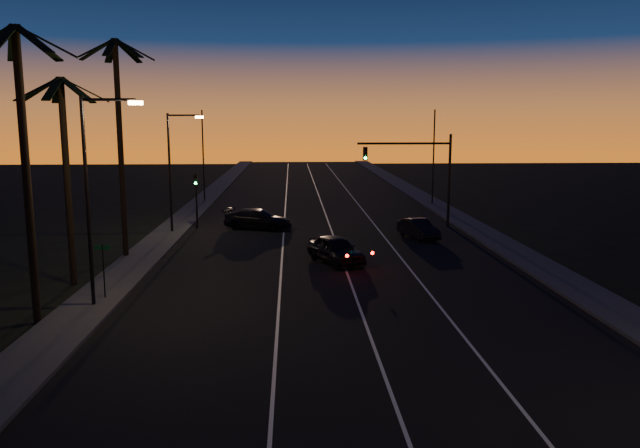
{
  "coord_description": "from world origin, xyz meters",
  "views": [
    {
      "loc": [
        -2.4,
        -6.43,
        8.02
      ],
      "look_at": [
        -0.99,
        24.38,
        2.87
      ],
      "focal_mm": 35.0,
      "sensor_mm": 36.0,
      "label": 1
    }
  ],
  "objects_px": {
    "signal_mast": "(419,164)",
    "right_car": "(418,229)",
    "lead_car": "(336,250)",
    "cross_car": "(258,219)"
  },
  "relations": [
    {
      "from": "lead_car",
      "to": "right_car",
      "type": "height_order",
      "value": "lead_car"
    },
    {
      "from": "signal_mast",
      "to": "lead_car",
      "type": "relative_size",
      "value": 1.34
    },
    {
      "from": "lead_car",
      "to": "cross_car",
      "type": "bearing_deg",
      "value": 113.59
    },
    {
      "from": "signal_mast",
      "to": "lead_car",
      "type": "xyz_separation_m",
      "value": [
        -7.06,
        -11.96,
        -4.0
      ]
    },
    {
      "from": "signal_mast",
      "to": "right_car",
      "type": "bearing_deg",
      "value": -100.5
    },
    {
      "from": "lead_car",
      "to": "right_car",
      "type": "bearing_deg",
      "value": 49.53
    },
    {
      "from": "right_car",
      "to": "signal_mast",
      "type": "bearing_deg",
      "value": 79.5
    },
    {
      "from": "lead_car",
      "to": "right_car",
      "type": "relative_size",
      "value": 1.26
    },
    {
      "from": "cross_car",
      "to": "right_car",
      "type": "bearing_deg",
      "value": -20.43
    },
    {
      "from": "signal_mast",
      "to": "lead_car",
      "type": "bearing_deg",
      "value": -120.55
    }
  ]
}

